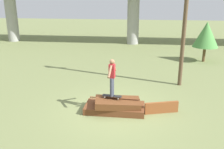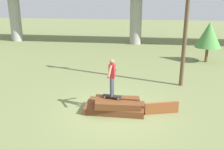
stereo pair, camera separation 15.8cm
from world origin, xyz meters
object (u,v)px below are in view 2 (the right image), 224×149
object	(u,v)px
utility_pole	(187,13)
skateboard	(112,96)
skater	(112,75)
tree_behind_left	(209,35)

from	to	relation	value
utility_pole	skateboard	bearing A→B (deg)	-131.38
skater	utility_pole	distance (m)	5.14
skateboard	skater	xyz separation A→B (m)	(0.00, 0.00, 0.86)
skater	tree_behind_left	xyz separation A→B (m)	(5.40, 8.68, 0.38)
skateboard	tree_behind_left	distance (m)	10.29
utility_pole	tree_behind_left	world-z (taller)	utility_pole
skater	utility_pole	xyz separation A→B (m)	(3.10, 3.52, 2.12)
tree_behind_left	utility_pole	bearing A→B (deg)	-114.02
skateboard	utility_pole	world-z (taller)	utility_pole
utility_pole	tree_behind_left	distance (m)	5.91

